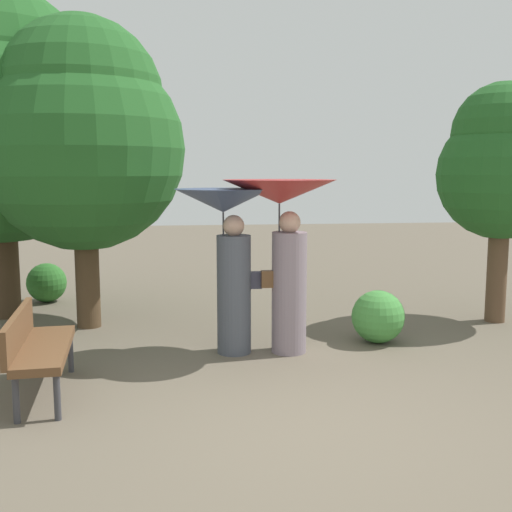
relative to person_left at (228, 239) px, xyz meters
The scene contains 8 objects.
ground_plane 2.63m from the person_left, 79.79° to the right, with size 40.00×40.00×0.00m, color brown.
person_left is the anchor object (origin of this frame).
person_right 0.66m from the person_left, ahead, with size 1.33×1.33×2.07m.
park_bench 2.45m from the person_left, 148.62° to the right, with size 0.61×1.53×0.83m.
tree_near_right 4.21m from the person_left, 15.18° to the left, with size 1.82×1.82×3.41m.
tree_mid_left 2.70m from the person_left, 140.77° to the left, with size 2.76×2.76×4.22m.
bush_path_left 4.42m from the person_left, 130.08° to the left, with size 0.65×0.65×0.65m, color #2D6B28.
bush_path_right 2.20m from the person_left, ahead, with size 0.67×0.67×0.67m, color #428C3D.
Camera 1 is at (-0.98, -4.99, 2.17)m, focal length 43.38 mm.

